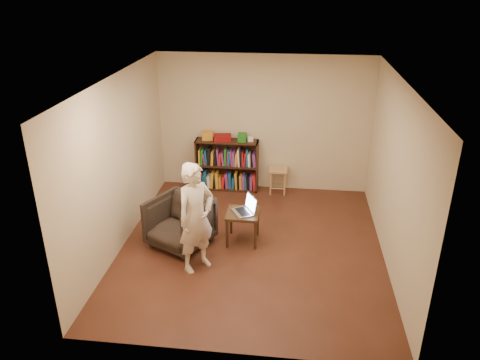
# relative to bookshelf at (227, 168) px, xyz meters

# --- Properties ---
(floor) EXTENTS (4.50, 4.50, 0.00)m
(floor) POSITION_rel_bookshelf_xyz_m (0.68, -2.09, -0.44)
(floor) COLOR #3F1F14
(floor) RESTS_ON ground
(ceiling) EXTENTS (4.50, 4.50, 0.00)m
(ceiling) POSITION_rel_bookshelf_xyz_m (0.68, -2.09, 2.16)
(ceiling) COLOR white
(ceiling) RESTS_ON wall_back
(wall_back) EXTENTS (4.00, 0.00, 4.00)m
(wall_back) POSITION_rel_bookshelf_xyz_m (0.68, 0.16, 0.86)
(wall_back) COLOR beige
(wall_back) RESTS_ON floor
(wall_left) EXTENTS (0.00, 4.50, 4.50)m
(wall_left) POSITION_rel_bookshelf_xyz_m (-1.32, -2.09, 0.86)
(wall_left) COLOR beige
(wall_left) RESTS_ON floor
(wall_right) EXTENTS (0.00, 4.50, 4.50)m
(wall_right) POSITION_rel_bookshelf_xyz_m (2.68, -2.09, 0.86)
(wall_right) COLOR beige
(wall_right) RESTS_ON floor
(bookshelf) EXTENTS (1.20, 0.30, 1.00)m
(bookshelf) POSITION_rel_bookshelf_xyz_m (0.00, 0.00, 0.00)
(bookshelf) COLOR black
(bookshelf) RESTS_ON floor
(box_yellow) EXTENTS (0.22, 0.18, 0.17)m
(box_yellow) POSITION_rel_bookshelf_xyz_m (-0.37, -0.01, 0.64)
(box_yellow) COLOR orange
(box_yellow) RESTS_ON bookshelf
(red_cloth) EXTENTS (0.36, 0.28, 0.11)m
(red_cloth) POSITION_rel_bookshelf_xyz_m (-0.08, -0.02, 0.61)
(red_cloth) COLOR maroon
(red_cloth) RESTS_ON bookshelf
(box_green) EXTENTS (0.16, 0.16, 0.16)m
(box_green) POSITION_rel_bookshelf_xyz_m (0.30, -0.02, 0.64)
(box_green) COLOR #1F6E1D
(box_green) RESTS_ON bookshelf
(box_white) EXTENTS (0.11, 0.11, 0.08)m
(box_white) POSITION_rel_bookshelf_xyz_m (0.45, 0.00, 0.60)
(box_white) COLOR white
(box_white) RESTS_ON bookshelf
(stool) EXTENTS (0.34, 0.34, 0.49)m
(stool) POSITION_rel_bookshelf_xyz_m (1.00, -0.06, -0.04)
(stool) COLOR tan
(stool) RESTS_ON floor
(armchair) EXTENTS (1.13, 1.14, 0.78)m
(armchair) POSITION_rel_bookshelf_xyz_m (-0.42, -2.15, -0.05)
(armchair) COLOR black
(armchair) RESTS_ON floor
(side_table) EXTENTS (0.50, 0.50, 0.51)m
(side_table) POSITION_rel_bookshelf_xyz_m (0.53, -1.94, -0.01)
(side_table) COLOR #332111
(side_table) RESTS_ON floor
(laptop) EXTENTS (0.43, 0.46, 0.27)m
(laptop) POSITION_rel_bookshelf_xyz_m (0.57, -1.92, 0.13)
(laptop) COLOR silver
(laptop) RESTS_ON side_table
(person) EXTENTS (0.68, 0.70, 1.61)m
(person) POSITION_rel_bookshelf_xyz_m (-0.04, -2.73, 0.37)
(person) COLOR beige
(person) RESTS_ON floor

